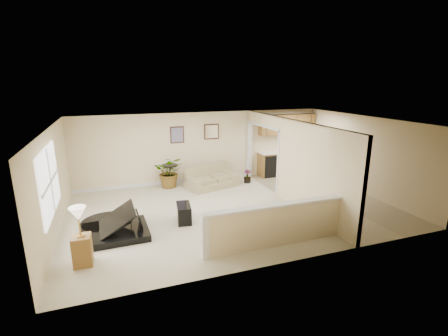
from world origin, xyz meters
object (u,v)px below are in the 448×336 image
object	(u,v)px
loveseat	(211,176)
accent_table	(170,173)
piano	(112,210)
small_plant	(247,177)
palm_plant	(170,172)
lamp_stand	(81,241)
piano_bench	(184,213)

from	to	relation	value
loveseat	accent_table	world-z (taller)	loveseat
piano	small_plant	distance (m)	5.37
piano	loveseat	world-z (taller)	piano
piano	accent_table	distance (m)	3.66
accent_table	small_plant	xyz separation A→B (m)	(2.71, -0.46, -0.30)
accent_table	palm_plant	size ratio (longest dim) A/B	0.65
lamp_stand	small_plant	bearing A→B (deg)	36.48
accent_table	small_plant	world-z (taller)	accent_table
small_plant	palm_plant	bearing A→B (deg)	171.20
piano_bench	lamp_stand	distance (m)	2.73
piano_bench	loveseat	distance (m)	2.98
loveseat	lamp_stand	bearing A→B (deg)	-149.22
piano_bench	lamp_stand	size ratio (longest dim) A/B	0.56
loveseat	palm_plant	size ratio (longest dim) A/B	1.60
small_plant	lamp_stand	xyz separation A→B (m)	(-5.26, -3.89, 0.32)
loveseat	accent_table	size ratio (longest dim) A/B	2.45
small_plant	accent_table	bearing A→B (deg)	170.26
loveseat	small_plant	bearing A→B (deg)	-15.11
piano_bench	lamp_stand	world-z (taller)	lamp_stand
accent_table	loveseat	bearing A→B (deg)	-18.27
loveseat	lamp_stand	xyz separation A→B (m)	(-3.90, -3.91, 0.15)
small_plant	lamp_stand	world-z (taller)	lamp_stand
piano	accent_table	xyz separation A→B (m)	(1.96, 3.09, -0.09)
piano	lamp_stand	distance (m)	1.40
lamp_stand	palm_plant	bearing A→B (deg)	59.47
piano_bench	accent_table	size ratio (longest dim) A/B	0.87
lamp_stand	loveseat	bearing A→B (deg)	45.07
loveseat	palm_plant	bearing A→B (deg)	149.26
palm_plant	lamp_stand	bearing A→B (deg)	-120.53
loveseat	small_plant	world-z (taller)	loveseat
piano	lamp_stand	bearing A→B (deg)	-117.26
loveseat	small_plant	xyz separation A→B (m)	(1.36, -0.02, -0.16)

